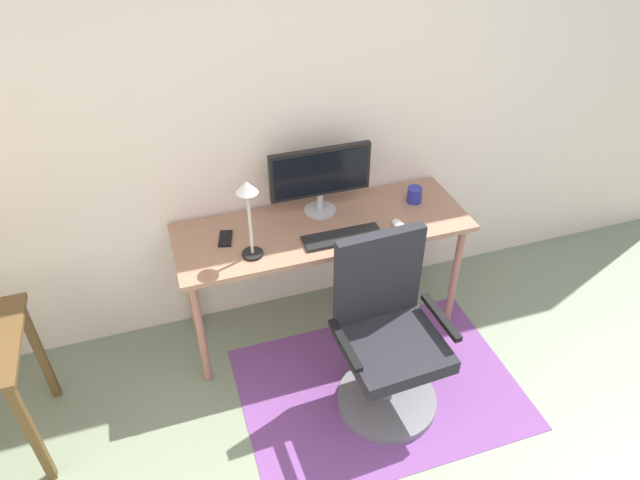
{
  "coord_description": "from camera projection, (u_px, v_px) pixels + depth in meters",
  "views": [
    {
      "loc": [
        -0.94,
        -0.57,
        2.57
      ],
      "look_at": [
        -0.23,
        1.6,
        0.85
      ],
      "focal_mm": 31.93,
      "sensor_mm": 36.0,
      "label": 1
    }
  ],
  "objects": [
    {
      "name": "wall_back",
      "position": [
        326.0,
        104.0,
        3.1
      ],
      "size": [
        6.0,
        0.1,
        2.6
      ],
      "primitive_type": "cube",
      "color": "silver",
      "rests_on": "ground"
    },
    {
      "name": "area_rug",
      "position": [
        379.0,
        388.0,
        3.17
      ],
      "size": [
        1.51,
        1.06,
        0.01
      ],
      "primitive_type": "cube",
      "color": "#6F3F7F",
      "rests_on": "ground"
    },
    {
      "name": "desk",
      "position": [
        323.0,
        237.0,
        3.17
      ],
      "size": [
        1.63,
        0.56,
        0.75
      ],
      "color": "#9C7055",
      "rests_on": "ground"
    },
    {
      "name": "monitor",
      "position": [
        320.0,
        175.0,
        3.1
      ],
      "size": [
        0.57,
        0.18,
        0.39
      ],
      "color": "#B2B2B7",
      "rests_on": "desk"
    },
    {
      "name": "keyboard",
      "position": [
        343.0,
        237.0,
        3.02
      ],
      "size": [
        0.43,
        0.13,
        0.02
      ],
      "primitive_type": "cube",
      "color": "black",
      "rests_on": "desk"
    },
    {
      "name": "computer_mouse",
      "position": [
        398.0,
        224.0,
        3.1
      ],
      "size": [
        0.06,
        0.1,
        0.03
      ],
      "primitive_type": "ellipsoid",
      "color": "white",
      "rests_on": "desk"
    },
    {
      "name": "coffee_cup",
      "position": [
        414.0,
        195.0,
        3.29
      ],
      "size": [
        0.09,
        0.09,
        0.09
      ],
      "primitive_type": "cylinder",
      "color": "#2A2E93",
      "rests_on": "desk"
    },
    {
      "name": "cell_phone",
      "position": [
        225.0,
        238.0,
        3.02
      ],
      "size": [
        0.1,
        0.15,
        0.01
      ],
      "primitive_type": "cube",
      "rotation": [
        0.0,
        0.0,
        -0.26
      ],
      "color": "black",
      "rests_on": "desk"
    },
    {
      "name": "desk_lamp",
      "position": [
        248.0,
        204.0,
        2.73
      ],
      "size": [
        0.11,
        0.11,
        0.44
      ],
      "color": "black",
      "rests_on": "desk"
    },
    {
      "name": "office_chair",
      "position": [
        386.0,
        344.0,
        2.9
      ],
      "size": [
        0.57,
        0.53,
        1.0
      ],
      "rotation": [
        0.0,
        0.0,
        0.05
      ],
      "color": "slate",
      "rests_on": "ground"
    }
  ]
}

